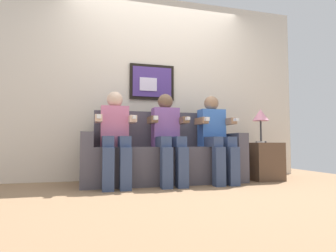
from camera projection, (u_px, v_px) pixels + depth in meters
name	position (u px, v px, depth m)	size (l,w,h in m)	color
ground_plane	(171.00, 187.00, 3.18)	(5.73, 5.73, 0.00)	#8C6B4C
back_wall_assembly	(157.00, 86.00, 3.99)	(4.40, 0.10, 2.60)	beige
couch	(164.00, 158.00, 3.51)	(2.00, 0.58, 0.90)	#514C56
person_on_left	(115.00, 133.00, 3.20)	(0.46, 0.56, 1.11)	pink
person_in_middle	(168.00, 134.00, 3.36)	(0.46, 0.56, 1.11)	#8C59A5
person_on_right	(216.00, 134.00, 3.53)	(0.46, 0.56, 1.11)	#3F72CC
side_table_right	(264.00, 161.00, 3.76)	(0.40, 0.40, 0.50)	brown
table_lamp	(261.00, 117.00, 3.84)	(0.22, 0.22, 0.46)	#333338
spare_remote_on_table	(261.00, 142.00, 3.73)	(0.04, 0.13, 0.02)	white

